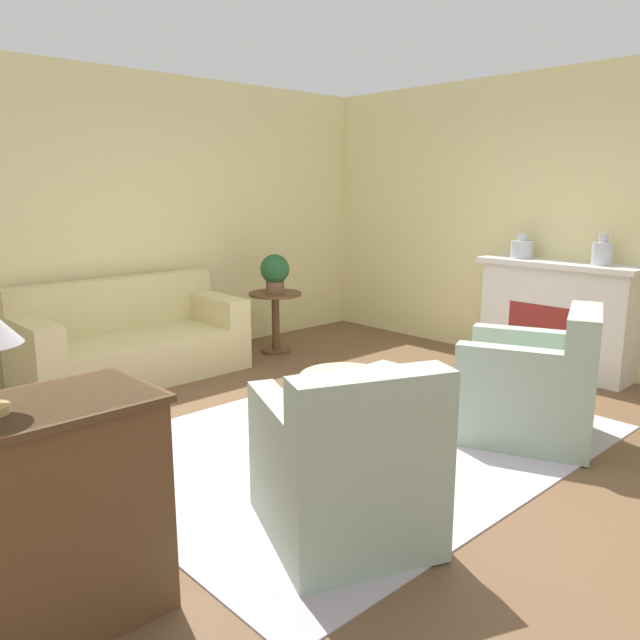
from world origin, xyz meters
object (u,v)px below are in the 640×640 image
(vase_mantel_near, at_px, (522,249))
(potted_plant_on_side_table, at_px, (275,271))
(side_table, at_px, (275,311))
(armchair_left, at_px, (347,471))
(couch, at_px, (131,343))
(dresser, at_px, (3,530))
(vase_mantel_far, at_px, (602,253))
(ottoman_table, at_px, (344,392))
(armchair_right, at_px, (535,389))

(vase_mantel_near, distance_m, potted_plant_on_side_table, 2.47)
(vase_mantel_near, bearing_deg, potted_plant_on_side_table, 126.35)
(side_table, bearing_deg, armchair_left, -123.61)
(couch, bearing_deg, dresser, -123.85)
(dresser, distance_m, vase_mantel_far, 4.98)
(armchair_left, height_order, ottoman_table, armchair_left)
(side_table, bearing_deg, vase_mantel_near, -53.65)
(couch, xyz_separation_m, armchair_right, (1.37, -3.24, 0.04))
(couch, distance_m, potted_plant_on_side_table, 1.65)
(ottoman_table, distance_m, vase_mantel_far, 2.69)
(couch, height_order, vase_mantel_near, vase_mantel_near)
(armchair_left, height_order, side_table, armchair_left)
(vase_mantel_near, distance_m, vase_mantel_far, 0.76)
(vase_mantel_near, bearing_deg, side_table, 126.35)
(armchair_right, bearing_deg, armchair_left, -180.00)
(side_table, xyz_separation_m, vase_mantel_far, (1.45, -2.74, 0.72))
(ottoman_table, xyz_separation_m, dresser, (-2.52, -0.72, 0.22))
(couch, height_order, potted_plant_on_side_table, potted_plant_on_side_table)
(vase_mantel_near, bearing_deg, armchair_right, -146.67)
(couch, relative_size, side_table, 3.10)
(vase_mantel_far, bearing_deg, armchair_left, -175.01)
(side_table, bearing_deg, dresser, -142.27)
(dresser, relative_size, vase_mantel_near, 5.17)
(couch, relative_size, vase_mantel_near, 8.62)
(armchair_right, bearing_deg, dresser, 174.04)
(ottoman_table, bearing_deg, vase_mantel_far, -17.41)
(dresser, bearing_deg, couch, 56.15)
(vase_mantel_far, height_order, potted_plant_on_side_table, vase_mantel_far)
(dresser, bearing_deg, side_table, 37.73)
(armchair_right, bearing_deg, vase_mantel_far, 10.58)
(couch, bearing_deg, vase_mantel_near, -35.93)
(side_table, relative_size, dresser, 0.54)
(dresser, bearing_deg, vase_mantel_near, 8.32)
(armchair_left, distance_m, side_table, 3.65)
(couch, xyz_separation_m, ottoman_table, (0.58, -2.18, -0.06))
(armchair_right, xyz_separation_m, ottoman_table, (-0.79, 1.06, -0.10))
(dresser, bearing_deg, vase_mantel_far, -0.49)
(couch, xyz_separation_m, vase_mantel_far, (3.00, -2.94, 0.84))
(armchair_left, relative_size, vase_mantel_far, 3.95)
(armchair_right, bearing_deg, ottoman_table, 126.77)
(armchair_left, relative_size, vase_mantel_near, 4.71)
(couch, xyz_separation_m, armchair_left, (-0.48, -3.24, 0.04))
(ottoman_table, distance_m, potted_plant_on_side_table, 2.28)
(armchair_left, xyz_separation_m, vase_mantel_far, (3.47, 0.30, 0.80))
(couch, distance_m, armchair_right, 3.52)
(couch, bearing_deg, armchair_left, -98.40)
(vase_mantel_far, bearing_deg, potted_plant_on_side_table, 117.94)
(armchair_right, height_order, potted_plant_on_side_table, potted_plant_on_side_table)
(dresser, height_order, potted_plant_on_side_table, potted_plant_on_side_table)
(armchair_right, xyz_separation_m, vase_mantel_near, (1.62, 1.07, 0.79))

